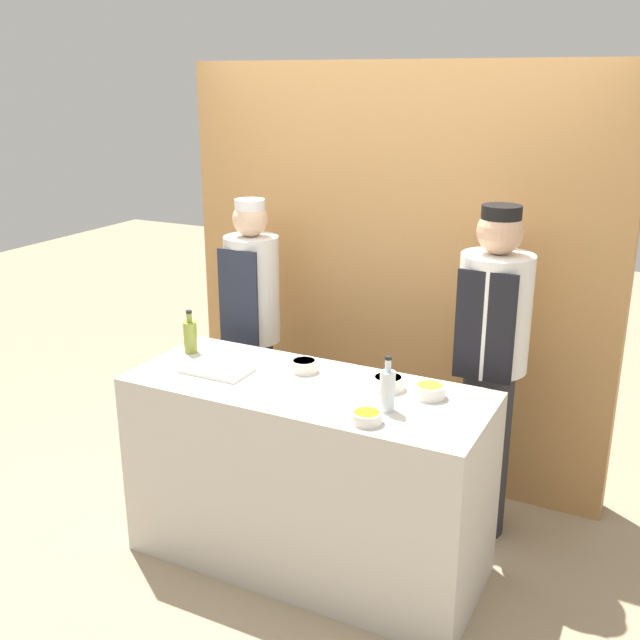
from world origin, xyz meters
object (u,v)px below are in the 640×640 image
(sauce_bowl_brown, at_px, (304,365))
(cutting_board, at_px, (217,370))
(sauce_bowl_orange, at_px, (367,417))
(sauce_bowl_red, at_px, (388,382))
(sauce_bowl_yellow, at_px, (430,390))
(bottle_clear, at_px, (387,389))
(chef_left, at_px, (253,329))
(bottle_oil, at_px, (190,336))
(chef_right, at_px, (490,363))

(sauce_bowl_brown, height_order, cutting_board, sauce_bowl_brown)
(sauce_bowl_brown, height_order, sauce_bowl_orange, sauce_bowl_brown)
(sauce_bowl_red, height_order, sauce_bowl_yellow, same)
(bottle_clear, bearing_deg, sauce_bowl_orange, -100.34)
(sauce_bowl_red, relative_size, chef_left, 0.09)
(cutting_board, bearing_deg, sauce_bowl_brown, 27.43)
(bottle_oil, bearing_deg, sauce_bowl_brown, 2.62)
(bottle_clear, height_order, bottle_oil, bottle_clear)
(sauce_bowl_yellow, relative_size, bottle_oil, 0.62)
(sauce_bowl_brown, xyz_separation_m, chef_right, (0.79, 0.50, -0.03))
(chef_left, bearing_deg, sauce_bowl_brown, -39.79)
(sauce_bowl_orange, height_order, cutting_board, sauce_bowl_orange)
(chef_right, bearing_deg, sauce_bowl_red, -123.70)
(sauce_bowl_red, height_order, chef_right, chef_right)
(bottle_oil, xyz_separation_m, chef_right, (1.44, 0.53, -0.08))
(cutting_board, distance_m, bottle_clear, 0.91)
(sauce_bowl_brown, distance_m, bottle_oil, 0.65)
(cutting_board, xyz_separation_m, chef_left, (-0.23, 0.70, -0.04))
(chef_left, bearing_deg, sauce_bowl_red, -26.13)
(chef_left, bearing_deg, bottle_oil, -95.39)
(cutting_board, bearing_deg, sauce_bowl_orange, -12.15)
(sauce_bowl_orange, height_order, chef_right, chef_right)
(sauce_bowl_red, relative_size, sauce_bowl_yellow, 1.06)
(sauce_bowl_orange, height_order, bottle_clear, bottle_clear)
(sauce_bowl_brown, xyz_separation_m, sauce_bowl_red, (0.44, -0.01, 0.00))
(cutting_board, bearing_deg, bottle_clear, -2.23)
(chef_left, xyz_separation_m, chef_right, (1.39, 0.00, 0.03))
(chef_left, distance_m, chef_right, 1.39)
(sauce_bowl_yellow, distance_m, chef_left, 1.35)
(sauce_bowl_yellow, height_order, cutting_board, sauce_bowl_yellow)
(sauce_bowl_red, relative_size, bottle_clear, 0.60)
(sauce_bowl_brown, bearing_deg, bottle_clear, -23.62)
(cutting_board, xyz_separation_m, chef_right, (1.16, 0.70, -0.00))
(sauce_bowl_yellow, height_order, chef_right, chef_right)
(bottle_clear, height_order, chef_left, chef_left)
(sauce_bowl_orange, bearing_deg, sauce_bowl_yellow, 68.10)
(sauce_bowl_yellow, xyz_separation_m, bottle_oil, (-1.30, -0.01, 0.06))
(sauce_bowl_red, bearing_deg, sauce_bowl_orange, -81.55)
(sauce_bowl_red, xyz_separation_m, sauce_bowl_yellow, (0.20, -0.01, 0.00))
(bottle_oil, bearing_deg, sauce_bowl_yellow, 0.53)
(sauce_bowl_brown, xyz_separation_m, chef_left, (-0.60, 0.50, -0.06))
(chef_right, bearing_deg, sauce_bowl_brown, -147.48)
(bottle_oil, xyz_separation_m, chef_left, (0.05, 0.53, -0.11))
(sauce_bowl_red, height_order, bottle_clear, bottle_clear)
(bottle_oil, height_order, chef_right, chef_right)
(chef_left, height_order, chef_right, chef_right)
(bottle_clear, bearing_deg, chef_left, 147.05)
(sauce_bowl_orange, bearing_deg, bottle_oil, 162.90)
(sauce_bowl_yellow, distance_m, sauce_bowl_orange, 0.39)
(sauce_bowl_brown, relative_size, bottle_oil, 0.57)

